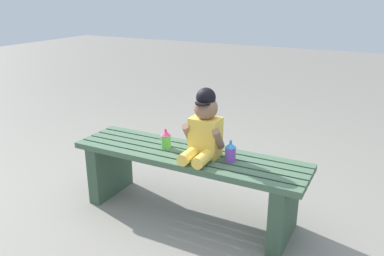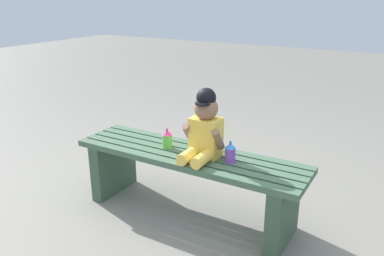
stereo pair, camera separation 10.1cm
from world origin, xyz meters
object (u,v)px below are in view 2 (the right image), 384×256
Objects in this scene: park_bench at (188,174)px; child_figure at (204,128)px; sippy_cup_left at (167,139)px; sippy_cup_right at (230,152)px.

child_figure is at bearing -2.64° from park_bench.
child_figure is 0.29m from sippy_cup_left.
sippy_cup_left is 0.42m from sippy_cup_right.
sippy_cup_left reaches higher than park_bench.
sippy_cup_right is (0.16, 0.01, -0.12)m from child_figure.
child_figure reaches higher than sippy_cup_right.
park_bench is 0.33m from sippy_cup_right.
child_figure is 3.26× the size of sippy_cup_right.
park_bench is 3.54× the size of child_figure.
sippy_cup_right is (0.42, 0.00, 0.00)m from sippy_cup_left.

